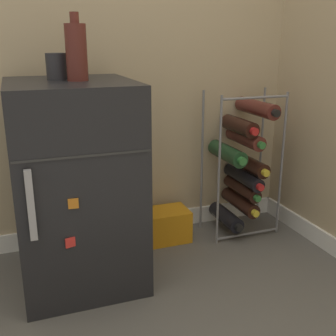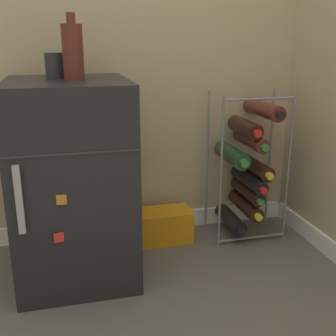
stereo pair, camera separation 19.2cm
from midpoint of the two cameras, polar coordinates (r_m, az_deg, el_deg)
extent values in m
plane|color=#56544F|center=(1.66, -1.95, -19.20)|extent=(14.00, 14.00, 0.00)
cube|color=white|center=(2.22, -5.74, -7.92)|extent=(6.98, 0.01, 0.09)
cube|color=black|center=(1.78, -9.72, -1.76)|extent=(0.48, 0.54, 0.83)
cube|color=#2D2D2D|center=(1.46, -9.21, 1.87)|extent=(0.47, 0.00, 0.01)
cube|color=#9E9EA3|center=(1.49, -16.08, -4.25)|extent=(0.02, 0.02, 0.25)
cube|color=orange|center=(1.51, -10.73, -4.31)|extent=(0.04, 0.01, 0.04)
cube|color=red|center=(1.57, -11.17, -9.30)|extent=(0.04, 0.02, 0.04)
cylinder|color=slate|center=(2.01, 9.91, -0.93)|extent=(0.01, 0.01, 0.74)
cylinder|color=slate|center=(2.17, 18.45, -0.19)|extent=(0.01, 0.01, 0.74)
cylinder|color=slate|center=(2.18, 7.85, 0.62)|extent=(0.01, 0.01, 0.74)
cylinder|color=slate|center=(2.33, 15.92, 1.20)|extent=(0.01, 0.01, 0.74)
cylinder|color=slate|center=(2.21, 13.68, -9.21)|extent=(0.35, 0.01, 0.01)
cylinder|color=slate|center=(2.01, 15.09, 9.00)|extent=(0.35, 0.01, 0.01)
cylinder|color=black|center=(2.23, 10.92, -6.94)|extent=(0.08, 0.25, 0.08)
cylinder|color=black|center=(2.12, 12.48, -8.38)|extent=(0.04, 0.02, 0.04)
cylinder|color=black|center=(2.24, 12.87, -5.00)|extent=(0.07, 0.28, 0.07)
cylinder|color=gold|center=(2.11, 14.73, -6.50)|extent=(0.04, 0.02, 0.04)
cylinder|color=black|center=(2.21, 13.17, -3.12)|extent=(0.07, 0.28, 0.07)
cylinder|color=#2D7033|center=(2.09, 15.03, -4.50)|extent=(0.03, 0.02, 0.03)
cylinder|color=black|center=(2.19, 13.39, -1.62)|extent=(0.07, 0.30, 0.07)
cylinder|color=red|center=(2.06, 15.43, -3.02)|extent=(0.03, 0.02, 0.03)
cylinder|color=black|center=(2.19, 14.36, 0.03)|extent=(0.08, 0.26, 0.08)
cylinder|color=gold|center=(2.07, 16.21, -1.10)|extent=(0.04, 0.02, 0.04)
cylinder|color=#19381E|center=(2.11, 11.23, 1.70)|extent=(0.08, 0.27, 0.08)
cylinder|color=#2D7033|center=(1.98, 13.03, 0.58)|extent=(0.04, 0.02, 0.04)
cylinder|color=#56231E|center=(2.14, 13.73, 3.64)|extent=(0.07, 0.28, 0.07)
cylinder|color=#2D7033|center=(2.01, 15.71, 2.63)|extent=(0.04, 0.02, 0.04)
cylinder|color=black|center=(2.11, 12.99, 5.34)|extent=(0.08, 0.25, 0.08)
cylinder|color=red|center=(1.99, 14.78, 4.51)|extent=(0.04, 0.02, 0.04)
cylinder|color=#56231E|center=(2.14, 15.39, 7.63)|extent=(0.08, 0.31, 0.08)
cylinder|color=black|center=(1.99, 17.69, 6.80)|extent=(0.04, 0.02, 0.04)
cube|color=orange|center=(2.14, 1.74, -7.86)|extent=(0.29, 0.17, 0.16)
cylinder|color=#28282D|center=(1.74, -11.90, 13.39)|extent=(0.08, 0.08, 0.10)
cylinder|color=#56231E|center=(1.67, -9.47, 15.19)|extent=(0.08, 0.08, 0.21)
cylinder|color=#56231E|center=(1.67, -9.69, 19.40)|extent=(0.03, 0.03, 0.04)
camera|label=1|loc=(0.10, -87.14, 0.88)|focal=45.00mm
camera|label=2|loc=(0.10, 92.86, -0.88)|focal=45.00mm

